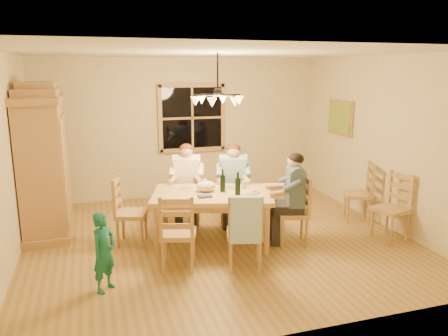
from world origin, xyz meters
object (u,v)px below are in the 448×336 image
object	(u,v)px
chair_far_right	(233,206)
chair_end_right	(293,223)
wine_bottle_a	(223,181)
chair_spare_front	(390,219)
chair_near_right	(244,244)
wine_bottle_b	(238,184)
dining_table	(212,200)
adult_slate_man	(294,187)
chair_far_left	(187,207)
adult_plaid_man	(233,174)
chair_near_left	(178,245)
chair_spare_back	(357,203)
armoire	(44,166)
chandelier	(218,99)
child	(104,252)
chair_end_left	(132,224)
adult_woman	(187,174)

from	to	relation	value
chair_far_right	chair_end_right	xyz separation A→B (m)	(0.58, -1.00, 0.00)
wine_bottle_a	chair_spare_front	xyz separation A→B (m)	(2.41, -0.62, -0.62)
chair_near_right	wine_bottle_b	size ratio (longest dim) A/B	3.00
dining_table	adult_slate_man	distance (m)	1.18
chair_far_left	adult_plaid_man	world-z (taller)	adult_plaid_man
dining_table	chair_near_left	distance (m)	0.96
chair_spare_back	armoire	bearing A→B (deg)	103.52
chair_near_left	chair_spare_front	size ratio (longest dim) A/B	1.00
armoire	chair_far_right	bearing A→B (deg)	-10.16
chandelier	chair_near_left	size ratio (longest dim) A/B	0.78
adult_plaid_man	wine_bottle_a	xyz separation A→B (m)	(-0.38, -0.66, 0.08)
wine_bottle_a	chair_spare_front	distance (m)	2.56
chair_far_left	adult_slate_man	xyz separation A→B (m)	(1.29, -1.21, 0.54)
chair_far_right	adult_slate_man	distance (m)	1.27
wine_bottle_a	chair_spare_front	bearing A→B (deg)	-14.40
dining_table	chair_spare_front	size ratio (longest dim) A/B	1.92
chandelier	chair_near_left	distance (m)	2.07
chair_near_left	wine_bottle_b	xyz separation A→B (m)	(0.94, 0.42, 0.62)
wine_bottle_b	chair_spare_back	distance (m)	2.39
chair_near_right	child	xyz separation A→B (m)	(-1.72, -0.10, 0.16)
chair_near_left	chair_spare_front	distance (m)	3.20
wine_bottle_b	chair_spare_front	distance (m)	2.38
wine_bottle_a	chair_far_left	bearing A→B (deg)	111.21
wine_bottle_a	adult_plaid_man	bearing A→B (deg)	60.10
dining_table	adult_plaid_man	size ratio (longest dim) A/B	2.17
chair_far_left	wine_bottle_b	bearing A→B (deg)	130.47
chair_near_left	child	xyz separation A→B (m)	(-0.92, -0.34, 0.16)
adult_plaid_man	chair_spare_back	xyz separation A→B (m)	(2.03, -0.43, -0.54)
chandelier	wine_bottle_a	size ratio (longest dim) A/B	2.33
chair_end_left	wine_bottle_b	size ratio (longest dim) A/B	3.00
chair_end_right	chair_spare_back	bearing A→B (deg)	-52.22
chair_far_left	chair_near_left	bearing A→B (deg)	90.00
chandelier	chair_far_right	bearing A→B (deg)	53.08
chair_far_right	chair_near_right	xyz separation A→B (m)	(-0.36, -1.54, 0.00)
dining_table	chair_near_right	size ratio (longest dim) A/B	1.92
adult_woman	wine_bottle_a	size ratio (longest dim) A/B	2.65
dining_table	chair_near_right	distance (m)	0.96
chair_end_left	armoire	bearing A→B (deg)	-108.96
armoire	chair_far_left	world-z (taller)	armoire
adult_slate_man	wine_bottle_b	bearing A→B (deg)	98.49
armoire	wine_bottle_b	world-z (taller)	armoire
adult_slate_man	chair_spare_back	distance (m)	1.65
chair_far_right	chair_end_left	xyz separation A→B (m)	(-1.65, -0.34, 0.00)
chair_near_right	chair_near_left	bearing A→B (deg)	180.00
chair_far_left	chair_far_right	world-z (taller)	same
chair_end_right	wine_bottle_b	distance (m)	1.02
chair_far_right	chair_near_right	size ratio (longest dim) A/B	1.00
chandelier	armoire	bearing A→B (deg)	156.23
chair_near_left	chair_end_left	world-z (taller)	same
chair_near_left	chair_spare_back	bearing A→B (deg)	31.81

